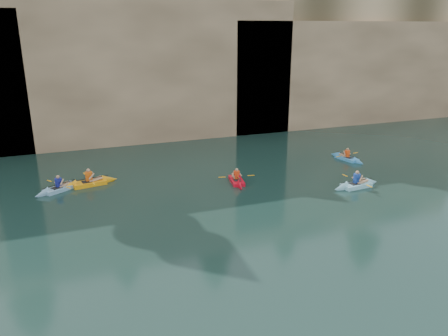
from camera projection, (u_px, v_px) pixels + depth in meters
name	position (u px, v px, depth m)	size (l,w,h in m)	color
ground	(228.00, 291.00, 15.47)	(160.00, 160.00, 0.00)	black
cliff	(112.00, 60.00, 40.37)	(70.00, 16.00, 12.00)	tan
cliff_slab_center	(150.00, 70.00, 34.53)	(24.00, 2.40, 11.40)	tan
cliff_slab_east	(359.00, 72.00, 41.44)	(26.00, 2.40, 9.84)	tan
sea_cave_center	(76.00, 128.00, 33.21)	(3.50, 1.00, 3.20)	black
sea_cave_east	(245.00, 108.00, 37.68)	(5.00, 1.00, 4.50)	black
kayaker_orange	(89.00, 183.00, 25.80)	(3.43, 2.47, 1.28)	orange
kayaker_ltblue_near	(356.00, 185.00, 25.48)	(3.23, 2.47, 1.26)	#8FD8EF
kayaker_red_far	(237.00, 180.00, 26.30)	(2.18, 3.08, 1.10)	red
kayaker_ltblue_mid	(59.00, 188.00, 24.94)	(2.94, 2.22, 1.16)	#7BAACF
kayaker_blue_east	(347.00, 158.00, 30.78)	(2.12, 3.10, 1.07)	#449FE8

